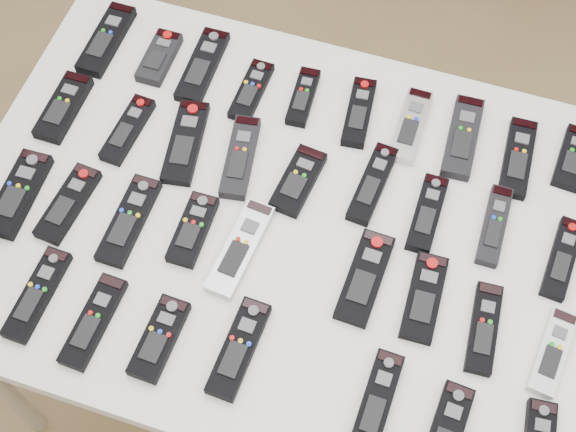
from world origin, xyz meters
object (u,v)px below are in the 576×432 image
(remote_25, at_px, (424,297))
(remote_27, at_px, (552,352))
(remote_13, at_px, (240,157))
(remote_31, at_px, (159,338))
(remote_19, at_px, (19,194))
(remote_2, at_px, (203,66))
(remote_9, at_px, (573,158))
(remote_10, at_px, (64,107))
(remote_4, at_px, (303,97))
(remote_21, at_px, (129,220))
(table, at_px, (288,235))
(remote_14, at_px, (298,181))
(remote_12, at_px, (186,142))
(remote_3, at_px, (251,91))
(remote_24, at_px, (365,278))
(remote_1, at_px, (159,57))
(remote_22, at_px, (193,229))
(remote_0, at_px, (106,40))
(remote_11, at_px, (128,130))
(remote_15, at_px, (372,184))
(remote_26, at_px, (484,328))
(remote_6, at_px, (410,126))
(remote_16, at_px, (427,214))
(remote_18, at_px, (562,259))
(remote_7, at_px, (463,137))
(remote_23, at_px, (240,248))
(remote_33, at_px, (376,402))
(remote_32, at_px, (239,348))
(remote_17, at_px, (494,226))
(remote_30, at_px, (93,321))
(remote_8, at_px, (518,158))
(remote_20, at_px, (68,204))
(remote_29, at_px, (37,294))

(remote_25, bearing_deg, remote_27, -9.61)
(remote_13, bearing_deg, remote_31, -100.17)
(remote_19, bearing_deg, remote_2, 59.33)
(remote_9, xyz_separation_m, remote_10, (-1.01, -0.20, 0.00))
(remote_4, bearing_deg, remote_10, -162.41)
(remote_21, bearing_deg, table, 19.46)
(table, bearing_deg, remote_14, 94.58)
(remote_12, bearing_deg, remote_3, 54.09)
(remote_24, bearing_deg, remote_1, 149.27)
(remote_22, xyz_separation_m, remote_25, (0.44, 0.00, -0.00))
(remote_3, bearing_deg, remote_0, 176.46)
(remote_11, xyz_separation_m, remote_19, (-0.14, -0.20, 0.00))
(remote_15, xyz_separation_m, remote_26, (0.26, -0.22, -0.00))
(remote_6, distance_m, remote_10, 0.70)
(remote_15, bearing_deg, remote_16, -10.38)
(remote_24, bearing_deg, remote_27, -3.66)
(remote_18, bearing_deg, table, -166.56)
(remote_3, height_order, remote_24, remote_24)
(remote_7, xyz_separation_m, remote_23, (-0.34, -0.37, -0.00))
(remote_33, bearing_deg, remote_32, 177.70)
(remote_17, xyz_separation_m, remote_30, (-0.63, -0.41, -0.00))
(remote_11, xyz_separation_m, remote_17, (0.74, 0.01, -0.00))
(table, xyz_separation_m, remote_8, (0.39, 0.27, 0.07))
(table, bearing_deg, remote_8, 34.80)
(remote_12, bearing_deg, remote_15, -5.93)
(remote_22, xyz_separation_m, remote_23, (0.10, -0.01, -0.00))
(remote_12, bearing_deg, remote_14, -12.97)
(remote_10, bearing_deg, remote_23, -22.68)
(remote_15, distance_m, remote_27, 0.45)
(remote_20, bearing_deg, remote_9, 29.17)
(remote_13, distance_m, remote_15, 0.26)
(remote_2, height_order, remote_9, same)
(remote_13, bearing_deg, remote_9, 8.94)
(remote_30, relative_size, remote_32, 0.97)
(remote_15, height_order, remote_25, remote_15)
(remote_21, bearing_deg, remote_10, 139.80)
(remote_1, distance_m, remote_31, 0.63)
(remote_7, height_order, remote_23, remote_7)
(remote_21, relative_size, remote_23, 0.95)
(remote_17, xyz_separation_m, remote_26, (0.02, -0.21, -0.00))
(remote_0, relative_size, remote_1, 1.41)
(remote_19, bearing_deg, remote_18, 8.75)
(remote_8, relative_size, remote_13, 0.98)
(remote_21, height_order, remote_29, remote_29)
(remote_8, distance_m, remote_30, 0.86)
(remote_22, relative_size, remote_25, 0.87)
(remote_19, xyz_separation_m, remote_22, (0.35, 0.03, -0.00))
(remote_22, bearing_deg, remote_17, 18.17)
(remote_21, bearing_deg, remote_12, 80.25)
(remote_2, xyz_separation_m, remote_11, (-0.08, -0.20, 0.00))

